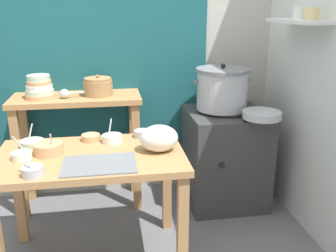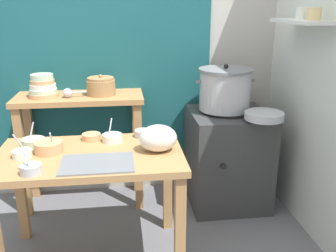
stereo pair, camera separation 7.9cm
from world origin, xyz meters
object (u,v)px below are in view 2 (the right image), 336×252
(plastic_bag, at_px, (158,138))
(prep_bowl_4, at_px, (91,136))
(bowl_stack_enamel, at_px, (43,87))
(prep_bowl_2, at_px, (33,142))
(wide_pan, at_px, (264,116))
(prep_bowl_1, at_px, (112,137))
(clay_pot, at_px, (101,86))
(stove_block, at_px, (227,157))
(ladle, at_px, (69,93))
(prep_bowl_3, at_px, (22,153))
(prep_table, at_px, (91,170))
(serving_tray, at_px, (97,163))
(steamer_pot, at_px, (225,89))
(back_shelf_table, at_px, (81,123))
(prep_bowl_6, at_px, (49,147))
(prep_bowl_0, at_px, (143,133))
(prep_bowl_5, at_px, (31,169))

(plastic_bag, relative_size, prep_bowl_4, 1.92)
(bowl_stack_enamel, relative_size, prep_bowl_2, 1.46)
(plastic_bag, distance_m, wide_pan, 0.87)
(prep_bowl_1, bearing_deg, clay_pot, 98.44)
(stove_block, distance_m, ladle, 1.33)
(wide_pan, bearing_deg, plastic_bag, -155.85)
(ladle, bearing_deg, plastic_bag, -49.75)
(stove_block, bearing_deg, prep_bowl_2, -162.29)
(wide_pan, bearing_deg, prep_bowl_2, -173.62)
(prep_bowl_4, bearing_deg, prep_bowl_2, -168.97)
(prep_bowl_1, relative_size, prep_bowl_3, 0.97)
(prep_table, bearing_deg, clay_pot, 86.12)
(serving_tray, bearing_deg, prep_bowl_2, 140.34)
(stove_block, height_order, steamer_pot, steamer_pot)
(prep_bowl_2, bearing_deg, clay_pot, 54.77)
(stove_block, xyz_separation_m, clay_pot, (-0.98, 0.13, 0.58))
(stove_block, distance_m, prep_bowl_4, 1.15)
(back_shelf_table, distance_m, steamer_pot, 1.14)
(bowl_stack_enamel, distance_m, prep_bowl_6, 0.72)
(back_shelf_table, distance_m, prep_bowl_0, 0.67)
(wide_pan, bearing_deg, ladle, 166.27)
(steamer_pot, bearing_deg, bowl_stack_enamel, 176.60)
(prep_bowl_2, height_order, prep_bowl_4, prep_bowl_2)
(stove_block, height_order, prep_bowl_5, prep_bowl_5)
(bowl_stack_enamel, height_order, wide_pan, bowl_stack_enamel)
(stove_block, bearing_deg, serving_tray, -141.34)
(plastic_bag, bearing_deg, bowl_stack_enamel, 136.99)
(plastic_bag, bearing_deg, stove_block, 45.06)
(prep_bowl_2, bearing_deg, plastic_bag, -13.50)
(serving_tray, bearing_deg, prep_table, 107.66)
(stove_block, relative_size, wide_pan, 2.80)
(prep_bowl_2, bearing_deg, prep_bowl_4, 11.03)
(prep_bowl_3, bearing_deg, ladle, 74.16)
(clay_pot, distance_m, prep_bowl_1, 0.60)
(bowl_stack_enamel, distance_m, prep_bowl_3, 0.76)
(prep_bowl_0, bearing_deg, prep_table, -142.97)
(prep_bowl_2, bearing_deg, bowl_stack_enamel, 91.80)
(prep_bowl_5, bearing_deg, plastic_bag, 18.93)
(prep_table, relative_size, back_shelf_table, 1.15)
(stove_block, xyz_separation_m, bowl_stack_enamel, (-1.40, 0.10, 0.59))
(prep_bowl_2, bearing_deg, prep_bowl_5, -79.97)
(prep_bowl_5, distance_m, prep_bowl_6, 0.29)
(steamer_pot, height_order, prep_bowl_0, steamer_pot)
(prep_table, relative_size, prep_bowl_2, 7.53)
(clay_pot, height_order, ladle, clay_pot)
(back_shelf_table, relative_size, prep_bowl_0, 8.61)
(stove_block, bearing_deg, ladle, 176.68)
(bowl_stack_enamel, xyz_separation_m, prep_bowl_1, (0.50, -0.53, -0.23))
(ladle, relative_size, prep_bowl_5, 1.91)
(stove_block, distance_m, prep_bowl_6, 1.43)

